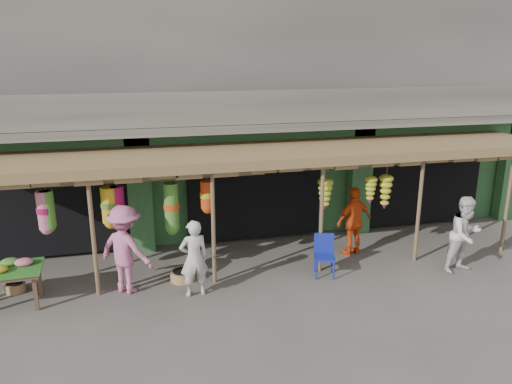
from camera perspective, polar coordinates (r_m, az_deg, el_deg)
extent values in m
plane|color=#514C47|center=(11.90, 2.34, -9.05)|extent=(80.00, 80.00, 0.00)
cube|color=gray|center=(15.64, -2.74, 15.86)|extent=(16.00, 6.00, 4.00)
cube|color=#2D6033|center=(16.18, -2.68, 3.36)|extent=(16.00, 5.70, 3.00)
cube|color=gray|center=(12.51, 0.39, 7.56)|extent=(16.00, 0.90, 0.22)
cube|color=gray|center=(12.06, 0.87, 9.64)|extent=(16.00, 0.10, 0.80)
cube|color=#2D6033|center=(12.94, -0.05, 6.28)|extent=(16.00, 0.35, 0.35)
cube|color=yellow|center=(12.67, -22.56, 4.39)|extent=(1.70, 0.06, 0.55)
cube|color=#B21414|center=(12.63, -22.58, 4.35)|extent=(1.30, 0.02, 0.30)
cube|color=black|center=(13.98, -21.37, -0.41)|extent=(3.60, 2.00, 2.50)
cube|color=black|center=(14.17, -0.97, 0.93)|extent=(3.60, 2.00, 2.50)
cube|color=black|center=(16.01, 16.77, 2.00)|extent=(3.60, 2.00, 2.50)
cube|color=#2D6033|center=(12.88, -13.12, -0.35)|extent=(0.60, 0.35, 3.00)
cube|color=#2D6033|center=(14.23, 11.77, 1.28)|extent=(0.60, 0.35, 3.00)
cube|color=#2D6033|center=(16.90, 26.96, 2.17)|extent=(0.60, 0.35, 3.00)
cylinder|color=brown|center=(10.85, -18.09, -4.97)|extent=(0.09, 0.09, 2.60)
cylinder|color=brown|center=(10.92, -4.89, -4.07)|extent=(0.09, 0.09, 2.60)
cylinder|color=brown|center=(11.54, 7.47, -3.03)|extent=(0.09, 0.09, 2.60)
cylinder|color=brown|center=(12.63, 18.12, -2.01)|extent=(0.09, 0.09, 2.60)
cylinder|color=brown|center=(14.09, 26.80, -1.13)|extent=(0.09, 0.09, 2.60)
cylinder|color=brown|center=(10.82, 1.51, 2.45)|extent=(12.90, 0.08, 0.08)
cylinder|color=brown|center=(10.88, -13.19, 1.28)|extent=(5.50, 0.06, 0.06)
cube|color=brown|center=(11.88, 1.28, 4.57)|extent=(14.00, 2.70, 0.22)
cube|color=brown|center=(11.02, -23.87, -10.63)|extent=(0.08, 0.08, 0.70)
cube|color=brown|center=(11.61, -23.50, -9.22)|extent=(0.08, 0.08, 0.70)
cube|color=brown|center=(11.27, -27.24, -8.26)|extent=(1.57, 0.95, 0.07)
ellipsoid|color=#D86C8A|center=(11.26, -25.01, -7.27)|extent=(0.37, 0.31, 0.15)
ellipsoid|color=#4E8F2F|center=(11.39, -26.32, -7.17)|extent=(0.37, 0.31, 0.15)
cylinder|color=#172396|center=(11.49, 6.91, -8.90)|extent=(0.04, 0.04, 0.44)
cylinder|color=#172396|center=(11.54, 8.87, -8.88)|extent=(0.04, 0.04, 0.44)
cylinder|color=#172396|center=(11.85, 6.73, -8.11)|extent=(0.04, 0.04, 0.44)
cylinder|color=#172396|center=(11.89, 8.63, -8.09)|extent=(0.04, 0.04, 0.44)
cube|color=#172396|center=(11.59, 7.83, -7.41)|extent=(0.56, 0.56, 0.05)
cube|color=#172396|center=(11.69, 7.77, -5.81)|extent=(0.45, 0.16, 0.49)
cylinder|color=olive|center=(11.55, -8.35, -9.43)|extent=(0.57, 0.57, 0.22)
cylinder|color=#8A6040|center=(12.12, -25.83, -9.74)|extent=(0.57, 0.57, 0.20)
imported|color=beige|center=(10.57, -7.10, -7.53)|extent=(0.66, 0.47, 1.67)
imported|color=silver|center=(12.55, 22.81, -4.51)|extent=(1.00, 0.85, 1.82)
imported|color=#DE4A14|center=(12.76, 11.13, -3.29)|extent=(1.12, 0.69, 1.77)
imported|color=#C6688E|center=(10.95, -14.71, -6.35)|extent=(1.43, 1.33, 1.93)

